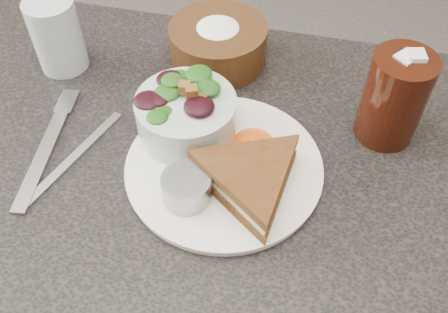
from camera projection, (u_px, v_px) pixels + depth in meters
name	position (u px, v px, depth m)	size (l,w,h in m)	color
dining_table	(200.00, 291.00, 0.97)	(1.00, 0.70, 0.75)	black
dinner_plate	(224.00, 168.00, 0.68)	(0.27, 0.27, 0.01)	silver
sandwich	(250.00, 179.00, 0.64)	(0.17, 0.17, 0.05)	#503516
salad_bowl	(186.00, 110.00, 0.69)	(0.14, 0.14, 0.08)	#A8BDB2
dressing_ramekin	(187.00, 188.00, 0.63)	(0.06, 0.06, 0.04)	gray
orange_wedge	(254.00, 137.00, 0.69)	(0.06, 0.06, 0.03)	orange
fork	(45.00, 152.00, 0.71)	(0.02, 0.21, 0.01)	#9E9EA0
knife	(73.00, 158.00, 0.70)	(0.01, 0.20, 0.00)	#A6A9B0
bread_basket	(218.00, 38.00, 0.81)	(0.16, 0.16, 0.09)	#4E2E14
cola_glass	(395.00, 95.00, 0.68)	(0.09, 0.09, 0.15)	black
water_glass	(57.00, 35.00, 0.79)	(0.08, 0.08, 0.12)	#ABBCC3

